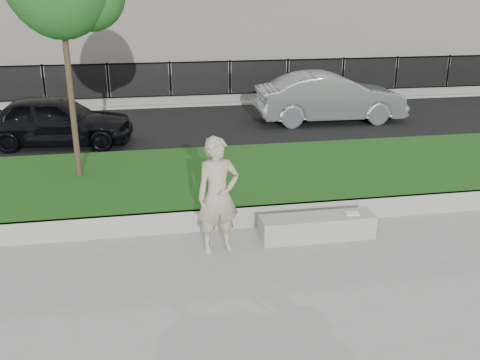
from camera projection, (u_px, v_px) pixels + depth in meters
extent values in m
plane|color=gray|center=(252.00, 254.00, 8.72)|extent=(90.00, 90.00, 0.00)
cube|color=black|center=(224.00, 181.00, 11.43)|extent=(34.00, 4.00, 0.40)
cube|color=gray|center=(240.00, 217.00, 9.61)|extent=(34.00, 0.08, 0.40)
cube|color=black|center=(197.00, 127.00, 16.58)|extent=(34.00, 7.00, 0.04)
cube|color=gray|center=(185.00, 98.00, 20.74)|extent=(34.00, 3.00, 0.12)
cube|color=slate|center=(187.00, 99.00, 19.75)|extent=(32.00, 0.30, 0.24)
cube|color=black|center=(187.00, 82.00, 19.54)|extent=(32.00, 0.04, 1.50)
cube|color=black|center=(186.00, 62.00, 19.30)|extent=(32.00, 0.05, 0.05)
cube|color=black|center=(187.00, 95.00, 19.70)|extent=(32.00, 0.05, 0.05)
cube|color=gray|center=(317.00, 227.00, 9.23)|extent=(1.97, 0.49, 0.40)
imported|color=tan|center=(218.00, 196.00, 8.54)|extent=(0.76, 0.56, 1.93)
cube|color=#ECE7CC|center=(352.00, 213.00, 9.24)|extent=(0.24, 0.19, 0.03)
cylinder|color=#38281C|center=(67.00, 54.00, 10.34)|extent=(0.12, 0.12, 4.96)
imported|color=black|center=(56.00, 120.00, 14.41)|extent=(4.21, 2.11, 1.38)
imported|color=gray|center=(330.00, 98.00, 17.00)|extent=(4.73, 1.75, 1.55)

